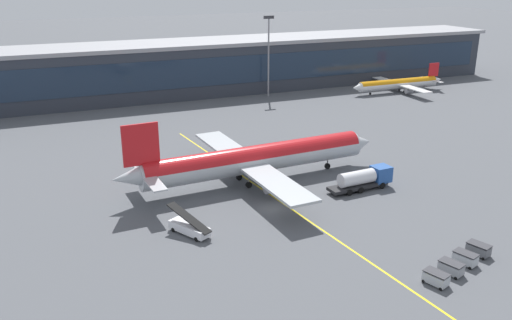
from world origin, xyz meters
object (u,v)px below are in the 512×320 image
(baggage_cart_1, at_px, (451,268))
(baggage_cart_0, at_px, (436,278))
(main_airliner, at_px, (255,159))
(belt_loader, at_px, (189,227))
(baggage_cart_3, at_px, (478,249))
(baggage_cart_2, at_px, (465,258))
(fuel_tanker, at_px, (364,179))
(commuter_jet_near, at_px, (398,84))

(baggage_cart_1, bearing_deg, baggage_cart_0, -161.03)
(main_airliner, distance_m, belt_loader, 20.40)
(main_airliner, height_order, baggage_cart_3, main_airliner)
(baggage_cart_3, bearing_deg, baggage_cart_2, -161.03)
(belt_loader, distance_m, baggage_cart_0, 30.67)
(baggage_cart_3, bearing_deg, fuel_tanker, 92.48)
(belt_loader, height_order, baggage_cart_1, belt_loader)
(main_airliner, xyz_separation_m, belt_loader, (-14.97, -13.53, -2.95))
(fuel_tanker, bearing_deg, baggage_cart_2, -94.84)
(main_airliner, distance_m, baggage_cart_3, 36.03)
(belt_loader, relative_size, baggage_cart_2, 2.23)
(fuel_tanker, bearing_deg, commuter_jet_near, 49.01)
(commuter_jet_near, bearing_deg, baggage_cart_1, -123.58)
(baggage_cart_1, relative_size, baggage_cart_3, 1.00)
(main_airliner, xyz_separation_m, baggage_cart_1, (9.48, -34.43, -3.16))
(baggage_cart_2, height_order, commuter_jet_near, commuter_jet_near)
(baggage_cart_1, xyz_separation_m, baggage_cart_2, (3.03, 1.04, 0.00))
(fuel_tanker, bearing_deg, baggage_cart_3, -87.52)
(belt_loader, bearing_deg, baggage_cart_2, -35.86)
(baggage_cart_1, xyz_separation_m, baggage_cart_3, (6.05, 2.08, 0.00))
(baggage_cart_0, bearing_deg, baggage_cart_1, 18.97)
(main_airliner, bearing_deg, baggage_cart_3, -64.35)
(baggage_cart_2, distance_m, commuter_jet_near, 95.16)
(baggage_cart_1, relative_size, commuter_jet_near, 0.10)
(fuel_tanker, height_order, belt_loader, belt_loader)
(main_airliner, height_order, fuel_tanker, main_airliner)
(belt_loader, distance_m, baggage_cart_3, 35.85)
(fuel_tanker, height_order, commuter_jet_near, commuter_jet_near)
(main_airliner, bearing_deg, baggage_cart_0, -79.68)
(main_airliner, bearing_deg, fuel_tanker, -32.88)
(belt_loader, bearing_deg, baggage_cart_1, -40.52)
(baggage_cart_0, relative_size, baggage_cart_1, 1.00)
(fuel_tanker, relative_size, commuter_jet_near, 0.37)
(main_airliner, relative_size, fuel_tanker, 4.18)
(fuel_tanker, bearing_deg, baggage_cart_0, -107.23)
(commuter_jet_near, bearing_deg, main_airliner, -143.53)
(main_airliner, distance_m, baggage_cart_2, 35.80)
(baggage_cart_0, bearing_deg, fuel_tanker, 72.77)
(baggage_cart_1, bearing_deg, belt_loader, 139.48)
(baggage_cart_2, bearing_deg, fuel_tanker, 85.16)
(fuel_tanker, height_order, baggage_cart_0, fuel_tanker)
(main_airliner, bearing_deg, belt_loader, -137.90)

